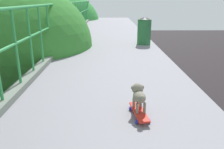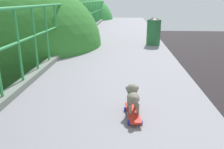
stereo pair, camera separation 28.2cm
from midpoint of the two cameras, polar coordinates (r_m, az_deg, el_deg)
roadside_tree_mid at (r=7.96m, az=-22.99°, el=6.15°), size 4.61×4.61×8.35m
roadside_tree_far at (r=17.93m, az=-11.19°, el=12.29°), size 4.55×4.55×8.16m
toy_skateboard at (r=2.95m, az=4.08°, el=-9.45°), size 0.23×0.56×0.08m
small_dog at (r=2.92m, az=3.98°, el=-5.04°), size 0.19×0.37×0.32m
litter_bin at (r=7.66m, az=7.05°, el=10.96°), size 0.46×0.46×0.89m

